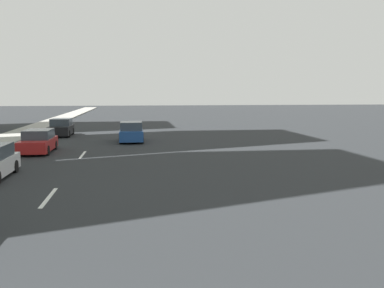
# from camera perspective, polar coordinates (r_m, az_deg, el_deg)

# --- Properties ---
(ground_plane) EXTENTS (198.00, 198.00, 0.00)m
(ground_plane) POSITION_cam_1_polar(r_m,az_deg,el_deg) (34.96, -13.34, 0.08)
(ground_plane) COLOR #26282B
(lane_stripe_mid) EXTENTS (3.20, 0.16, 0.01)m
(lane_stripe_mid) POSITION_cam_1_polar(r_m,az_deg,el_deg) (17.53, -18.73, -6.83)
(lane_stripe_mid) COLOR silver
(lane_stripe_mid) RESTS_ON ground_plane
(lane_stripe_far) EXTENTS (3.20, 0.16, 0.01)m
(lane_stripe_far) POSITION_cam_1_polar(r_m,az_deg,el_deg) (28.73, -14.50, -1.40)
(lane_stripe_far) COLOR silver
(lane_stripe_far) RESTS_ON ground_plane
(car_lead) EXTENTS (4.24, 1.96, 1.63)m
(car_lead) POSITION_cam_1_polar(r_m,az_deg,el_deg) (41.61, -17.21, 2.10)
(car_lead) COLOR black
(car_lead) RESTS_ON ground_plane
(car_third) EXTENTS (4.25, 1.96, 1.67)m
(car_third) POSITION_cam_1_polar(r_m,az_deg,el_deg) (35.42, -8.17, 1.57)
(car_third) COLOR #1E478C
(car_third) RESTS_ON ground_plane
(car_fifth) EXTENTS (4.57, 1.93, 1.55)m
(car_fifth) POSITION_cam_1_polar(r_m,az_deg,el_deg) (30.66, -19.99, 0.30)
(car_fifth) COLOR #A51E1E
(car_fifth) RESTS_ON ground_plane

